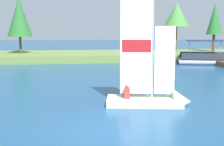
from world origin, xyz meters
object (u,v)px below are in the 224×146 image
Objects in this scene: wooden_dock at (221,62)px; shoreline_tree_centre at (19,17)px; sailboat at (158,96)px; pontoon_boat at (204,58)px; shoreline_tree_right at (215,19)px; shoreline_tree_midright at (177,15)px.

shoreline_tree_centre is at bearing 160.04° from wooden_dock.
sailboat is 20.00m from pontoon_boat.
shoreline_tree_centre is at bearing 123.11° from sailboat.
shoreline_tree_centre is at bearing 179.18° from shoreline_tree_right.
pontoon_boat is at bearing -88.99° from shoreline_tree_midright.
shoreline_tree_midright is 1.00× the size of sailboat.
shoreline_tree_midright reaches higher than sailboat.
wooden_dock is (22.79, -8.28, -5.10)m from shoreline_tree_centre.
shoreline_tree_right reaches higher than pontoon_boat.
shoreline_tree_right is at bearing 73.34° from pontoon_boat.
shoreline_tree_centre is 20.96m from shoreline_tree_midright.
wooden_dock is at bearing -0.75° from pontoon_boat.
shoreline_tree_centre reaches higher than shoreline_tree_midright.
shoreline_tree_right is 0.98× the size of sailboat.
sailboat reaches higher than wooden_dock.
sailboat is at bearing -125.05° from wooden_dock.
wooden_dock is at bearing 64.39° from sailboat.
shoreline_tree_centre is 22.95m from pontoon_boat.
pontoon_boat is (21.07, -7.80, -4.71)m from shoreline_tree_centre.
sailboat is (-14.59, -24.72, -4.71)m from shoreline_tree_right.
shoreline_tree_centre is 25.59m from shoreline_tree_right.
wooden_dock is 1.83m from pontoon_boat.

